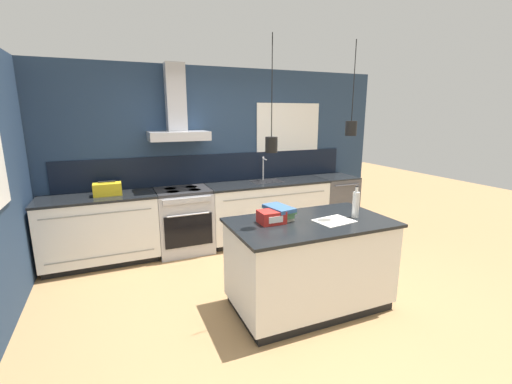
{
  "coord_description": "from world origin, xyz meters",
  "views": [
    {
      "loc": [
        -1.44,
        -2.99,
        1.94
      ],
      "look_at": [
        0.07,
        0.56,
        1.05
      ],
      "focal_mm": 24.0,
      "sensor_mm": 36.0,
      "label": 1
    }
  ],
  "objects_px": {
    "dishwasher": "(334,202)",
    "book_stack": "(279,212)",
    "red_supply_box": "(271,217)",
    "yellow_toolbox": "(107,189)",
    "bottle_on_island": "(356,204)",
    "oven_range": "(184,220)"
  },
  "relations": [
    {
      "from": "red_supply_box",
      "to": "dishwasher",
      "type": "bearing_deg",
      "value": 41.8
    },
    {
      "from": "oven_range",
      "to": "bottle_on_island",
      "type": "height_order",
      "value": "bottle_on_island"
    },
    {
      "from": "dishwasher",
      "to": "yellow_toolbox",
      "type": "relative_size",
      "value": 2.68
    },
    {
      "from": "book_stack",
      "to": "oven_range",
      "type": "bearing_deg",
      "value": 108.99
    },
    {
      "from": "red_supply_box",
      "to": "bottle_on_island",
      "type": "bearing_deg",
      "value": -10.78
    },
    {
      "from": "dishwasher",
      "to": "book_stack",
      "type": "xyz_separation_m",
      "value": [
        -1.95,
        -1.77,
        0.53
      ]
    },
    {
      "from": "dishwasher",
      "to": "red_supply_box",
      "type": "bearing_deg",
      "value": -138.2
    },
    {
      "from": "dishwasher",
      "to": "red_supply_box",
      "type": "xyz_separation_m",
      "value": [
        -2.07,
        -1.85,
        0.52
      ]
    },
    {
      "from": "red_supply_box",
      "to": "yellow_toolbox",
      "type": "xyz_separation_m",
      "value": [
        -1.45,
        1.85,
        0.02
      ]
    },
    {
      "from": "oven_range",
      "to": "red_supply_box",
      "type": "xyz_separation_m",
      "value": [
        0.49,
        -1.84,
        0.52
      ]
    },
    {
      "from": "dishwasher",
      "to": "bottle_on_island",
      "type": "height_order",
      "value": "bottle_on_island"
    },
    {
      "from": "book_stack",
      "to": "yellow_toolbox",
      "type": "relative_size",
      "value": 1.05
    },
    {
      "from": "red_supply_box",
      "to": "yellow_toolbox",
      "type": "distance_m",
      "value": 2.35
    },
    {
      "from": "bottle_on_island",
      "to": "book_stack",
      "type": "bearing_deg",
      "value": 162.25
    },
    {
      "from": "oven_range",
      "to": "red_supply_box",
      "type": "bearing_deg",
      "value": -75.02
    },
    {
      "from": "oven_range",
      "to": "dishwasher",
      "type": "height_order",
      "value": "same"
    },
    {
      "from": "dishwasher",
      "to": "book_stack",
      "type": "height_order",
      "value": "book_stack"
    },
    {
      "from": "oven_range",
      "to": "dishwasher",
      "type": "relative_size",
      "value": 1.0
    },
    {
      "from": "red_supply_box",
      "to": "book_stack",
      "type": "bearing_deg",
      "value": 33.02
    },
    {
      "from": "oven_range",
      "to": "yellow_toolbox",
      "type": "relative_size",
      "value": 2.68
    },
    {
      "from": "red_supply_box",
      "to": "oven_range",
      "type": "bearing_deg",
      "value": 104.98
    },
    {
      "from": "book_stack",
      "to": "red_supply_box",
      "type": "xyz_separation_m",
      "value": [
        -0.12,
        -0.08,
        -0.01
      ]
    }
  ]
}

